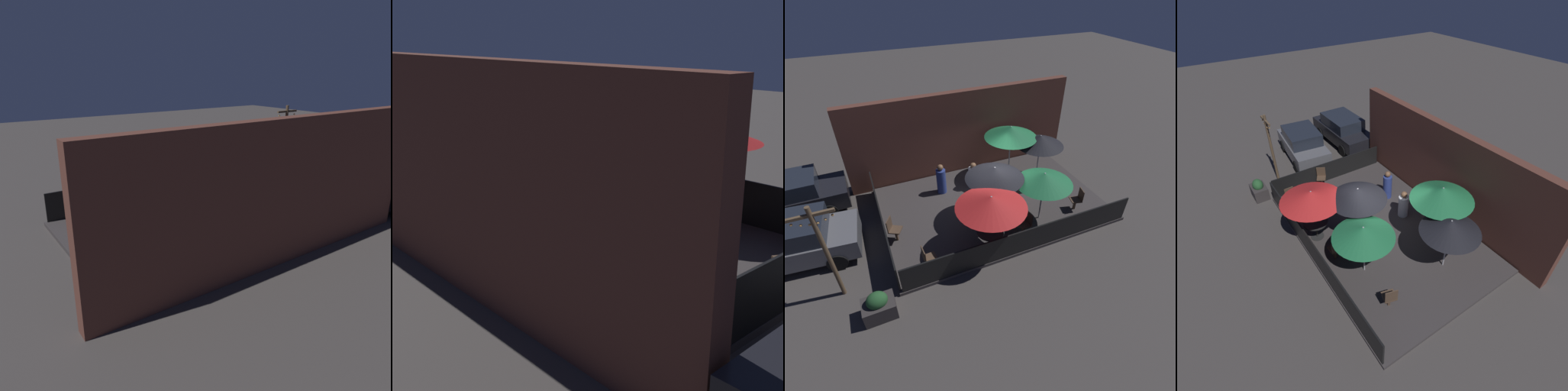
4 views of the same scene
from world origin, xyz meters
The scene contains 22 objects.
ground_plane centered at (0.00, 0.00, 0.00)m, with size 60.00×60.00×0.00m, color #423D3A.
patio_deck centered at (0.00, 0.00, 0.06)m, with size 8.55×5.67×0.12m.
building_wall centered at (0.00, 3.06, 1.86)m, with size 10.15×0.36×3.72m.
fence_front centered at (0.00, -2.79, 0.59)m, with size 8.35×0.05×0.95m.
fence_side_left centered at (-4.23, 0.00, 0.59)m, with size 0.05×5.47×0.95m.
patio_umbrella_0 centered at (-0.27, -0.77, 2.09)m, with size 2.08×2.08×2.19m.
patio_umbrella_1 centered at (-1.06, -2.18, 2.09)m, with size 2.25×2.25×2.17m.
patio_umbrella_2 centered at (1.28, -1.53, 1.92)m, with size 2.02×2.02×2.01m.
patio_umbrella_3 centered at (2.63, 0.86, 1.97)m, with size 1.97×1.97×2.08m.
patio_umbrella_4 centered at (1.55, 1.48, 2.29)m, with size 2.21×2.21×2.41m.
dining_table_0 centered at (-0.27, -0.77, 0.74)m, with size 0.92×0.92×0.78m.
dining_table_1 centered at (-1.06, -2.18, 0.73)m, with size 0.92×0.92×0.76m.
patio_chair_0 centered at (0.33, -2.11, 0.65)m, with size 0.42×0.42×0.96m.
patio_chair_1 centered at (2.90, -1.65, 0.61)m, with size 0.49×0.49×0.90m.
patio_chair_2 centered at (-3.94, -0.54, 0.63)m, with size 0.55×0.55×0.93m.
patio_chair_3 centered at (-3.22, -2.29, 0.65)m, with size 0.42×0.42×0.96m.
patron_0 centered at (-1.58, 1.50, 0.72)m, with size 0.50×0.50×1.33m.
patron_1 centered at (-0.23, 1.32, 0.64)m, with size 0.56×0.56×1.18m.
planter_box centered at (-4.87, -3.19, 0.40)m, with size 0.88×0.62×0.92m.
light_post centered at (-5.77, -2.03, 1.88)m, with size 1.10×0.12×3.32m.
parked_car_0 centered at (-6.97, -0.10, 0.84)m, with size 4.07×2.08×1.62m.
parked_car_1 centered at (-7.32, 2.50, 0.85)m, with size 4.30×1.84×1.62m.
Camera 4 is at (7.00, -5.01, 8.57)m, focal length 28.00 mm.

